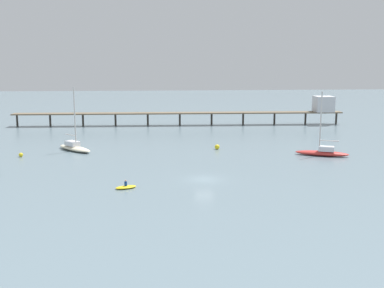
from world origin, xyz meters
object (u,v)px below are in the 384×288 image
Objects in this scene: sailboat_red at (323,152)px; mooring_buoy_inner at (21,155)px; dinghy_yellow at (126,187)px; mooring_buoy_near at (217,147)px; pier at (248,109)px; sailboat_cream at (74,147)px.

sailboat_red is 51.33m from mooring_buoy_inner.
mooring_buoy_inner is at bearing 131.11° from dinghy_yellow.
mooring_buoy_inner is at bearing -173.43° from mooring_buoy_near.
sailboat_cream reaches higher than pier.
sailboat_red is at bearing 29.04° from dinghy_yellow.
sailboat_cream is 16.14× the size of mooring_buoy_inner.
pier is at bearing 64.36° from dinghy_yellow.
sailboat_red reaches higher than pier.
sailboat_red is at bearing -3.91° from mooring_buoy_inner.
pier is at bearing 39.38° from sailboat_cream.
sailboat_cream reaches higher than mooring_buoy_inner.
mooring_buoy_near is at bearing 6.57° from mooring_buoy_inner.
mooring_buoy_near is 34.28m from mooring_buoy_inner.
sailboat_red is 12.19× the size of mooring_buoy_near.
dinghy_yellow is at bearing -68.06° from sailboat_cream.
sailboat_cream reaches higher than sailboat_red.
dinghy_yellow is 4.18× the size of mooring_buoy_inner.
pier is 116.50× the size of mooring_buoy_inner.
dinghy_yellow is 28.55m from mooring_buoy_inner.
dinghy_yellow is 29.67m from mooring_buoy_near.
mooring_buoy_inner is (-46.69, -36.66, -3.67)m from pier.
pier is 27.89× the size of dinghy_yellow.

